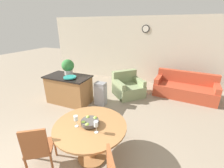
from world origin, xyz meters
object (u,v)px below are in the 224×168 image
wine_glass_left (76,119)px  wine_glass_right (96,124)px  dining_chair_near_left (38,147)px  armchair (128,87)px  trash_bin (101,94)px  kitchen_island (69,89)px  couch (184,89)px  dining_table (91,133)px  teal_bowl (70,77)px  fruit_bowl (90,122)px  potted_plant (68,66)px

wine_glass_left → wine_glass_right: size_ratio=1.00×
dining_chair_near_left → armchair: bearing=47.6°
trash_bin → kitchen_island: bearing=-166.1°
dining_chair_near_left → couch: (2.34, 4.11, -0.21)m
wine_glass_right → armchair: (-0.38, 3.04, -0.61)m
dining_table → teal_bowl: 2.21m
dining_table → trash_bin: size_ratio=1.75×
teal_bowl → couch: size_ratio=0.18×
wine_glass_right → fruit_bowl: bearing=146.2°
fruit_bowl → wine_glass_right: bearing=-33.8°
wine_glass_left → trash_bin: 2.19m
dining_chair_near_left → teal_bowl: size_ratio=2.50×
wine_glass_right → couch: (1.48, 3.68, -0.61)m
dining_table → dining_chair_near_left: (-0.67, -0.55, -0.08)m
dining_chair_near_left → trash_bin: bearing=58.0°
couch → potted_plant: bearing=-148.6°
teal_bowl → armchair: bearing=45.4°
fruit_bowl → wine_glass_right: wine_glass_right is taller
teal_bowl → wine_glass_left: bearing=-50.1°
teal_bowl → trash_bin: bearing=26.9°
dining_table → wine_glass_right: 0.40m
wine_glass_right → wine_glass_left: bearing=178.8°
kitchen_island → teal_bowl: size_ratio=3.79×
dining_chair_near_left → kitchen_island: dining_chair_near_left is taller
fruit_bowl → kitchen_island: kitchen_island is taller
armchair → fruit_bowl: bearing=-131.6°
couch → trash_bin: bearing=-140.9°
potted_plant → trash_bin: size_ratio=0.66×
trash_bin → fruit_bowl: bearing=-67.9°
couch → kitchen_island: bearing=-146.0°
potted_plant → dining_chair_near_left: bearing=-63.7°
fruit_bowl → armchair: fruit_bowl is taller
dining_chair_near_left → teal_bowl: (-0.89, 2.07, 0.43)m
dining_table → wine_glass_left: size_ratio=6.14×
wine_glass_right → teal_bowl: bearing=136.8°
dining_table → couch: couch is taller
dining_table → fruit_bowl: (0.00, -0.00, 0.23)m
fruit_bowl → kitchen_island: (-1.77, 1.67, -0.36)m
fruit_bowl → wine_glass_right: (0.19, -0.13, 0.09)m
fruit_bowl → armchair: 2.96m
wine_glass_left → armchair: bearing=90.0°
wine_glass_left → kitchen_island: bearing=131.4°
wine_glass_right → trash_bin: (-0.97, 2.05, -0.54)m
potted_plant → fruit_bowl: bearing=-44.7°
wine_glass_right → couch: 4.01m
fruit_bowl → wine_glass_left: wine_glass_left is taller
wine_glass_right → potted_plant: bearing=136.1°
wine_glass_left → couch: 4.16m
dining_table → potted_plant: bearing=135.3°
kitchen_island → armchair: size_ratio=1.09×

